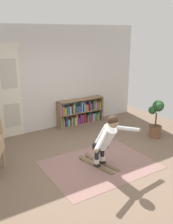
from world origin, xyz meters
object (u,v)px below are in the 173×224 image
skis_pair (98,163)px  person_skier (107,137)px  bookshelf (80,113)px  potted_plant (156,118)px

skis_pair → person_skier: (0.05, -0.21, 0.68)m
bookshelf → skis_pair: bookshelf is taller
potted_plant → person_skier: size_ratio=0.71×
skis_pair → potted_plant: bearing=11.4°
bookshelf → skis_pair: bearing=-112.1°
skis_pair → person_skier: size_ratio=0.69×
bookshelf → person_skier: 2.75m
bookshelf → potted_plant: 2.28m
potted_plant → person_skier: 2.21m
potted_plant → bookshelf: bearing=121.8°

